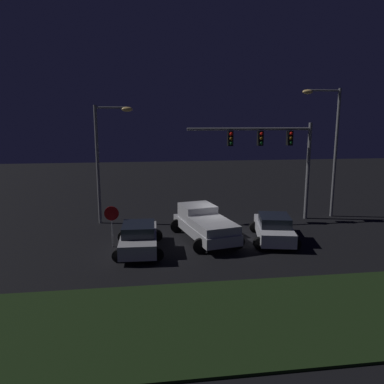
{
  "coord_description": "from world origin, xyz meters",
  "views": [
    {
      "loc": [
        -4.48,
        -20.56,
        6.7
      ],
      "look_at": [
        -1.46,
        1.48,
        2.39
      ],
      "focal_mm": 35.05,
      "sensor_mm": 36.0,
      "label": 1
    }
  ],
  "objects_px": {
    "pickup_truck": "(204,222)",
    "street_lamp_left": "(105,150)",
    "car_sedan_far": "(139,237)",
    "stop_sign": "(112,219)",
    "car_sedan": "(274,228)",
    "traffic_signal_gantry": "(274,147)",
    "street_lamp_right": "(329,138)"
  },
  "relations": [
    {
      "from": "street_lamp_left",
      "to": "pickup_truck",
      "type": "bearing_deg",
      "value": -36.92
    },
    {
      "from": "pickup_truck",
      "to": "stop_sign",
      "type": "height_order",
      "value": "stop_sign"
    },
    {
      "from": "car_sedan_far",
      "to": "street_lamp_left",
      "type": "distance_m",
      "value": 7.34
    },
    {
      "from": "pickup_truck",
      "to": "street_lamp_right",
      "type": "xyz_separation_m",
      "value": [
        9.25,
        3.9,
        4.46
      ]
    },
    {
      "from": "car_sedan_far",
      "to": "stop_sign",
      "type": "distance_m",
      "value": 1.83
    },
    {
      "from": "car_sedan",
      "to": "traffic_signal_gantry",
      "type": "bearing_deg",
      "value": -5.76
    },
    {
      "from": "traffic_signal_gantry",
      "to": "stop_sign",
      "type": "distance_m",
      "value": 11.6
    },
    {
      "from": "pickup_truck",
      "to": "street_lamp_right",
      "type": "distance_m",
      "value": 10.98
    },
    {
      "from": "street_lamp_left",
      "to": "stop_sign",
      "type": "distance_m",
      "value": 5.93
    },
    {
      "from": "street_lamp_right",
      "to": "pickup_truck",
      "type": "bearing_deg",
      "value": -157.16
    },
    {
      "from": "traffic_signal_gantry",
      "to": "street_lamp_right",
      "type": "bearing_deg",
      "value": 5.07
    },
    {
      "from": "stop_sign",
      "to": "pickup_truck",
      "type": "bearing_deg",
      "value": 7.25
    },
    {
      "from": "car_sedan_far",
      "to": "street_lamp_left",
      "type": "bearing_deg",
      "value": 21.78
    },
    {
      "from": "pickup_truck",
      "to": "car_sedan",
      "type": "distance_m",
      "value": 3.92
    },
    {
      "from": "pickup_truck",
      "to": "street_lamp_left",
      "type": "height_order",
      "value": "street_lamp_left"
    },
    {
      "from": "car_sedan",
      "to": "traffic_signal_gantry",
      "type": "distance_m",
      "value": 6.18
    },
    {
      "from": "pickup_truck",
      "to": "car_sedan_far",
      "type": "height_order",
      "value": "pickup_truck"
    },
    {
      "from": "traffic_signal_gantry",
      "to": "street_lamp_left",
      "type": "xyz_separation_m",
      "value": [
        -10.94,
        0.74,
        -0.09
      ]
    },
    {
      "from": "pickup_truck",
      "to": "traffic_signal_gantry",
      "type": "bearing_deg",
      "value": -68.34
    },
    {
      "from": "stop_sign",
      "to": "car_sedan",
      "type": "bearing_deg",
      "value": -1.01
    },
    {
      "from": "street_lamp_right",
      "to": "stop_sign",
      "type": "xyz_separation_m",
      "value": [
        -14.29,
        -4.54,
        -3.89
      ]
    },
    {
      "from": "car_sedan",
      "to": "traffic_signal_gantry",
      "type": "relative_size",
      "value": 0.56
    },
    {
      "from": "car_sedan",
      "to": "street_lamp_left",
      "type": "bearing_deg",
      "value": 74.31
    },
    {
      "from": "pickup_truck",
      "to": "traffic_signal_gantry",
      "type": "xyz_separation_m",
      "value": [
        5.25,
        3.54,
        3.9
      ]
    },
    {
      "from": "car_sedan",
      "to": "traffic_signal_gantry",
      "type": "height_order",
      "value": "traffic_signal_gantry"
    },
    {
      "from": "car_sedan_far",
      "to": "street_lamp_left",
      "type": "xyz_separation_m",
      "value": [
        -2.05,
        5.75,
        4.07
      ]
    },
    {
      "from": "traffic_signal_gantry",
      "to": "car_sedan_far",
      "type": "bearing_deg",
      "value": -150.57
    },
    {
      "from": "street_lamp_left",
      "to": "stop_sign",
      "type": "height_order",
      "value": "street_lamp_left"
    },
    {
      "from": "stop_sign",
      "to": "traffic_signal_gantry",
      "type": "bearing_deg",
      "value": 22.12
    },
    {
      "from": "pickup_truck",
      "to": "car_sedan",
      "type": "bearing_deg",
      "value": -114.11
    },
    {
      "from": "street_lamp_right",
      "to": "street_lamp_left",
      "type": "bearing_deg",
      "value": 178.54
    },
    {
      "from": "car_sedan_far",
      "to": "traffic_signal_gantry",
      "type": "bearing_deg",
      "value": -58.41
    }
  ]
}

